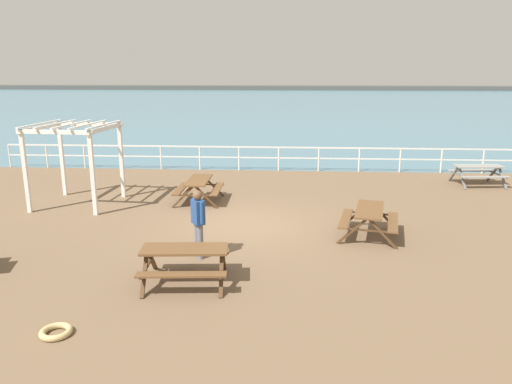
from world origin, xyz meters
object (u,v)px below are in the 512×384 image
picnic_table_far_left (199,185)px  visitor (198,220)px  picnic_table_near_left (185,257)px  picnic_table_near_right (369,216)px  picnic_table_mid_centre (478,170)px  lattice_pergola (74,145)px

picnic_table_far_left → visitor: size_ratio=1.09×
visitor → picnic_table_near_left: bearing=53.9°
picnic_table_near_right → visitor: visitor is taller
picnic_table_far_left → picnic_table_near_right: bearing=-122.0°
visitor → picnic_table_far_left: bearing=-114.5°
picnic_table_mid_centre → visitor: size_ratio=1.16×
lattice_pergola → picnic_table_near_left: bearing=-46.6°
picnic_table_near_right → picnic_table_far_left: size_ratio=1.14×
picnic_table_near_right → picnic_table_mid_centre: bearing=-27.5°
picnic_table_near_right → picnic_table_far_left: 6.12m
picnic_table_near_left → picnic_table_far_left: 6.48m
picnic_table_mid_centre → visitor: 12.53m
picnic_table_mid_centre → picnic_table_far_left: 10.88m
picnic_table_near_left → lattice_pergola: size_ratio=0.71×
picnic_table_mid_centre → lattice_pergola: (-14.37, -3.71, 1.41)m
visitor → picnic_table_near_right: bearing=168.0°
picnic_table_far_left → visitor: (0.91, -5.01, 0.36)m
picnic_table_near_left → picnic_table_far_left: bearing=93.1°
picnic_table_mid_centre → lattice_pergola: bearing=-170.7°
picnic_table_far_left → visitor: visitor is taller
picnic_table_near_right → picnic_table_far_left: (-5.21, 3.21, 0.00)m
picnic_table_near_left → picnic_table_near_right: 5.40m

